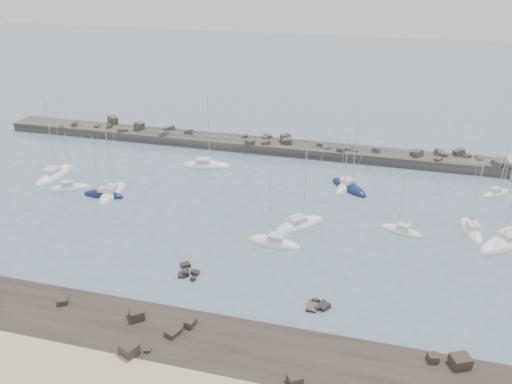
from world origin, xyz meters
TOP-DOWN VIEW (x-y plane):
  - ground at (0.00, 0.00)m, footprint 400.00×400.00m
  - rock_shelf at (-0.17, -21.96)m, footprint 140.00×12.05m
  - rock_cluster_near at (-3.71, -8.81)m, footprint 3.38×3.93m
  - rock_cluster_far at (14.06, -11.35)m, footprint 3.05×2.54m
  - breakwater at (-6.88, 38.01)m, footprint 115.00×7.40m
  - sailboat_0 at (-33.55, 10.00)m, footprint 7.41×4.93m
  - sailboat_1 at (-39.80, 14.28)m, footprint 3.78×10.61m
  - sailboat_2 at (-26.45, 9.07)m, footprint 7.51×2.47m
  - sailboat_3 at (-25.33, 10.02)m, footprint 3.27×8.93m
  - sailboat_4 at (-13.56, 25.94)m, footprint 10.29×4.84m
  - sailboat_5 at (5.78, 1.21)m, footprint 8.29×3.24m
  - sailboat_6 at (14.02, 23.20)m, footprint 4.20×7.76m
  - sailboat_7 at (8.50, 7.37)m, footprint 8.07×8.37m
  - sailboat_8 at (14.66, 22.99)m, footprint 8.23×8.28m
  - sailboat_9 at (23.77, 9.47)m, footprint 6.74×3.78m
  - sailboat_10 at (34.11, 12.35)m, footprint 3.73×8.07m
  - sailboat_11 at (38.55, 9.85)m, footprint 9.90×10.18m
  - sailboat_12 at (39.87, 26.92)m, footprint 5.85×5.29m

SIDE VIEW (x-z plane):
  - ground at x=0.00m, z-range 0.00..0.00m
  - rock_cluster_far at x=14.06m, z-range -0.70..0.73m
  - rock_shelf at x=-0.17m, z-range -0.99..1.04m
  - rock_cluster_near at x=-3.71m, z-range -0.67..0.87m
  - sailboat_12 at x=39.87m, z-range -4.74..5.00m
  - sailboat_4 at x=-13.56m, z-range -7.60..7.87m
  - sailboat_9 at x=23.77m, z-range -5.04..5.31m
  - sailboat_8 at x=14.66m, z-range -6.90..7.18m
  - sailboat_10 at x=34.11m, z-range -6.05..6.34m
  - sailboat_7 at x=8.50m, z-range -6.89..7.17m
  - sailboat_6 at x=14.02m, z-range -5.80..6.09m
  - sailboat_5 at x=5.78m, z-range -6.31..6.61m
  - sailboat_0 at x=-33.55m, z-range -5.60..5.89m
  - sailboat_1 at x=-39.80m, z-range -8.06..8.36m
  - sailboat_11 at x=38.55m, z-range -8.36..8.65m
  - sailboat_2 at x=-26.45m, z-range -5.86..6.15m
  - sailboat_3 at x=-25.33m, z-range -6.84..7.14m
  - breakwater at x=-6.88m, z-range -2.28..2.87m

